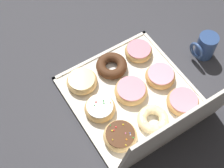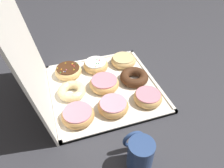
% 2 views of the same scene
% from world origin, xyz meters
% --- Properties ---
extents(ground_plane, '(3.00, 3.00, 0.00)m').
position_xyz_m(ground_plane, '(0.00, 0.00, 0.00)').
color(ground_plane, '#333338').
extents(donut_box, '(0.44, 0.44, 0.01)m').
position_xyz_m(donut_box, '(0.00, 0.00, 0.01)').
color(donut_box, silver).
rests_on(donut_box, ground).
extents(box_lid_open, '(0.44, 0.07, 0.41)m').
position_xyz_m(box_lid_open, '(0.00, 0.25, 0.20)').
color(box_lid_open, silver).
rests_on(box_lid_open, ground).
extents(pink_frosted_donut_0, '(0.11, 0.11, 0.04)m').
position_xyz_m(pink_frosted_donut_0, '(-0.13, -0.14, 0.03)').
color(pink_frosted_donut_0, tan).
rests_on(pink_frosted_donut_0, donut_box).
extents(chocolate_cake_ring_donut_1, '(0.12, 0.12, 0.04)m').
position_xyz_m(chocolate_cake_ring_donut_1, '(0.00, -0.13, 0.03)').
color(chocolate_cake_ring_donut_1, '#472816').
rests_on(chocolate_cake_ring_donut_1, donut_box).
extents(glazed_ring_donut_2, '(0.12, 0.12, 0.04)m').
position_xyz_m(glazed_ring_donut_2, '(0.13, -0.13, 0.03)').
color(glazed_ring_donut_2, '#E5B770').
rests_on(glazed_ring_donut_2, donut_box).
extents(pink_frosted_donut_3, '(0.12, 0.12, 0.04)m').
position_xyz_m(pink_frosted_donut_3, '(-0.13, 0.01, 0.03)').
color(pink_frosted_donut_3, tan).
rests_on(pink_frosted_donut_3, donut_box).
extents(pink_frosted_donut_4, '(0.12, 0.12, 0.04)m').
position_xyz_m(pink_frosted_donut_4, '(0.00, -0.00, 0.03)').
color(pink_frosted_donut_4, tan).
rests_on(pink_frosted_donut_4, donut_box).
extents(sprinkle_donut_5, '(0.11, 0.11, 0.04)m').
position_xyz_m(sprinkle_donut_5, '(0.13, -0.00, 0.03)').
color(sprinkle_donut_5, tan).
rests_on(sprinkle_donut_5, donut_box).
extents(pink_frosted_donut_6, '(0.12, 0.12, 0.04)m').
position_xyz_m(pink_frosted_donut_6, '(-0.13, 0.14, 0.03)').
color(pink_frosted_donut_6, tan).
rests_on(pink_frosted_donut_6, donut_box).
extents(cruller_donut_7, '(0.11, 0.11, 0.04)m').
position_xyz_m(cruller_donut_7, '(-0.00, 0.14, 0.03)').
color(cruller_donut_7, beige).
rests_on(cruller_donut_7, donut_box).
extents(sprinkle_donut_8, '(0.12, 0.12, 0.04)m').
position_xyz_m(sprinkle_donut_8, '(0.13, 0.13, 0.03)').
color(sprinkle_donut_8, '#E5B770').
rests_on(sprinkle_donut_8, donut_box).
extents(coffee_mug, '(0.10, 0.08, 0.10)m').
position_xyz_m(coffee_mug, '(-0.35, -0.00, 0.05)').
color(coffee_mug, navy).
rests_on(coffee_mug, ground).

